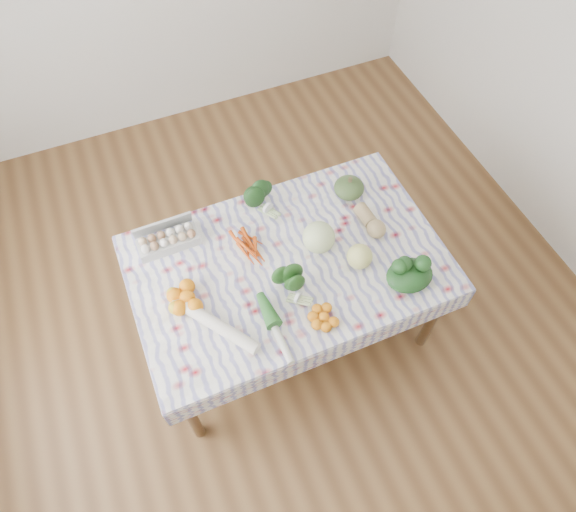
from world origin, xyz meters
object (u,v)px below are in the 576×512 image
Objects in this scene: butternut_squash at (371,220)px; grapefruit at (360,257)px; egg_carton at (168,241)px; cabbage at (319,237)px; dining_table at (288,270)px; kabocha_squash at (349,188)px.

grapefruit is (-0.17, -0.20, 0.02)m from butternut_squash.
egg_carton is at bearing 150.75° from grapefruit.
cabbage is 0.78× the size of butternut_squash.
cabbage is 0.24m from grapefruit.
dining_table is at bearing -171.56° from cabbage.
dining_table is at bearing -149.50° from kabocha_squash.
butternut_squash is at bearing 2.94° from cabbage.
cabbage is 1.29× the size of grapefruit.
butternut_squash is (0.01, -0.25, -0.01)m from kabocha_squash.
dining_table is at bearing -178.90° from butternut_squash.
butternut_squash is (0.32, 0.02, -0.04)m from cabbage.
dining_table is 0.53m from butternut_squash.
dining_table is 9.15× the size of cabbage.
cabbage reaches higher than grapefruit.
cabbage is at bearing -139.59° from kabocha_squash.
dining_table is 9.19× the size of kabocha_squash.
grapefruit reaches higher than kabocha_squash.
kabocha_squash reaches higher than egg_carton.
butternut_squash is at bearing 49.08° from grapefruit.
kabocha_squash is 0.48m from grapefruit.
egg_carton is at bearing 156.73° from cabbage.
butternut_squash is (1.06, -0.30, 0.01)m from egg_carton.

